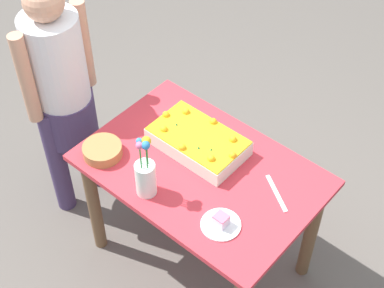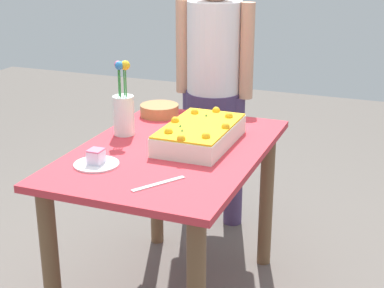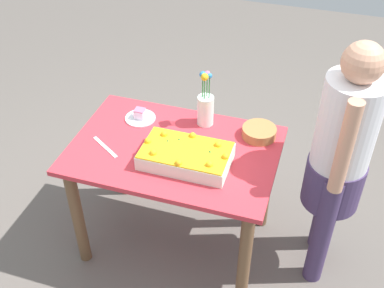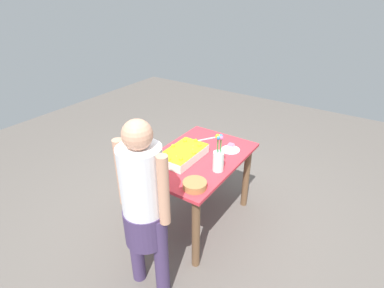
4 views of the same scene
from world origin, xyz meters
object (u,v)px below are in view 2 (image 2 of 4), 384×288
(flower_vase, at_px, (124,110))
(fruit_bowl, at_px, (159,110))
(serving_plate_with_slice, at_px, (96,161))
(cake_knife, at_px, (159,184))
(person_standing, at_px, (214,82))
(sheet_cake, at_px, (200,134))

(flower_vase, height_order, fruit_bowl, flower_vase)
(serving_plate_with_slice, bearing_deg, cake_knife, 75.07)
(cake_knife, distance_m, person_standing, 1.26)
(sheet_cake, relative_size, cake_knife, 2.07)
(cake_knife, xyz_separation_m, fruit_bowl, (-0.79, -0.36, 0.03))
(sheet_cake, bearing_deg, serving_plate_with_slice, -37.62)
(serving_plate_with_slice, bearing_deg, fruit_bowl, -176.27)
(sheet_cake, height_order, person_standing, person_standing)
(serving_plate_with_slice, xyz_separation_m, person_standing, (-1.16, 0.09, 0.07))
(flower_vase, bearing_deg, cake_knife, 39.60)
(cake_knife, bearing_deg, sheet_cake, -145.52)
(sheet_cake, relative_size, serving_plate_with_slice, 2.58)
(serving_plate_with_slice, height_order, cake_knife, serving_plate_with_slice)
(flower_vase, bearing_deg, fruit_bowl, 175.11)
(fruit_bowl, bearing_deg, serving_plate_with_slice, 3.73)
(cake_knife, xyz_separation_m, flower_vase, (-0.46, -0.38, 0.12))
(serving_plate_with_slice, height_order, flower_vase, flower_vase)
(cake_knife, bearing_deg, serving_plate_with_slice, -72.16)
(serving_plate_with_slice, bearing_deg, sheet_cake, 142.38)
(sheet_cake, distance_m, cake_knife, 0.47)
(cake_knife, height_order, fruit_bowl, fruit_bowl)
(sheet_cake, distance_m, person_standing, 0.80)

